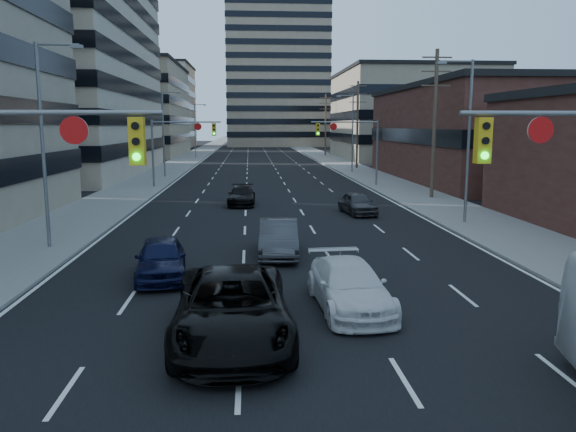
# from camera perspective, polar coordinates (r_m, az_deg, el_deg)

# --- Properties ---
(road_surface) EXTENTS (18.00, 300.00, 0.02)m
(road_surface) POSITION_cam_1_polar(r_m,az_deg,el_deg) (135.38, -3.31, 6.86)
(road_surface) COLOR black
(road_surface) RESTS_ON ground
(sidewalk_left) EXTENTS (5.00, 300.00, 0.15)m
(sidewalk_left) POSITION_cam_1_polar(r_m,az_deg,el_deg) (135.73, -8.20, 6.81)
(sidewalk_left) COLOR slate
(sidewalk_left) RESTS_ON ground
(sidewalk_right) EXTENTS (5.00, 300.00, 0.15)m
(sidewalk_right) POSITION_cam_1_polar(r_m,az_deg,el_deg) (135.99, 1.58, 6.91)
(sidewalk_right) COLOR slate
(sidewalk_right) RESTS_ON ground
(office_left_mid) EXTENTS (26.00, 34.00, 28.00)m
(office_left_mid) POSITION_cam_1_polar(r_m,az_deg,el_deg) (70.57, -26.04, 15.21)
(office_left_mid) COLOR #ADA089
(office_left_mid) RESTS_ON ground
(office_left_far) EXTENTS (20.00, 30.00, 16.00)m
(office_left_far) POSITION_cam_1_polar(r_m,az_deg,el_deg) (107.66, -16.24, 10.17)
(office_left_far) COLOR gray
(office_left_far) RESTS_ON ground
(storefront_right_mid) EXTENTS (20.00, 30.00, 9.00)m
(storefront_right_mid) POSITION_cam_1_polar(r_m,az_deg,el_deg) (60.87, 21.05, 7.64)
(storefront_right_mid) COLOR #472119
(storefront_right_mid) RESTS_ON ground
(office_right_far) EXTENTS (22.00, 28.00, 14.00)m
(office_right_far) POSITION_cam_1_polar(r_m,az_deg,el_deg) (96.96, 12.13, 9.88)
(office_right_far) COLOR gray
(office_right_far) RESTS_ON ground
(apartment_tower) EXTENTS (26.00, 26.00, 58.00)m
(apartment_tower) POSITION_cam_1_polar(r_m,az_deg,el_deg) (157.20, -1.20, 17.79)
(apartment_tower) COLOR gray
(apartment_tower) RESTS_ON ground
(bg_block_left) EXTENTS (24.00, 24.00, 20.00)m
(bg_block_left) POSITION_cam_1_polar(r_m,az_deg,el_deg) (147.72, -14.51, 10.66)
(bg_block_left) COLOR #ADA089
(bg_block_left) RESTS_ON ground
(bg_block_right) EXTENTS (22.00, 22.00, 12.00)m
(bg_block_right) POSITION_cam_1_polar(r_m,az_deg,el_deg) (139.35, 10.12, 9.26)
(bg_block_right) COLOR gray
(bg_block_right) RESTS_ON ground
(signal_far_left) EXTENTS (6.09, 0.33, 6.00)m
(signal_far_left) POSITION_cam_1_polar(r_m,az_deg,el_deg) (50.64, -11.02, 7.66)
(signal_far_left) COLOR slate
(signal_far_left) RESTS_ON ground
(signal_far_right) EXTENTS (6.09, 0.33, 6.00)m
(signal_far_right) POSITION_cam_1_polar(r_m,az_deg,el_deg) (51.10, 6.51, 7.79)
(signal_far_right) COLOR slate
(signal_far_right) RESTS_ON ground
(utility_pole_block) EXTENTS (2.20, 0.28, 11.00)m
(utility_pole_block) POSITION_cam_1_polar(r_m,az_deg,el_deg) (43.48, 14.66, 9.26)
(utility_pole_block) COLOR #4C3D2D
(utility_pole_block) RESTS_ON ground
(utility_pole_midblock) EXTENTS (2.20, 0.28, 11.00)m
(utility_pole_midblock) POSITION_cam_1_polar(r_m,az_deg,el_deg) (72.56, 7.06, 9.34)
(utility_pole_midblock) COLOR #4C3D2D
(utility_pole_midblock) RESTS_ON ground
(utility_pole_distant) EXTENTS (2.20, 0.28, 11.00)m
(utility_pole_distant) POSITION_cam_1_polar(r_m,az_deg,el_deg) (102.18, 3.84, 9.33)
(utility_pole_distant) COLOR #4C3D2D
(utility_pole_distant) RESTS_ON ground
(streetlight_left_near) EXTENTS (2.03, 0.22, 9.00)m
(streetlight_left_near) POSITION_cam_1_polar(r_m,az_deg,el_deg) (26.76, -23.39, 7.47)
(streetlight_left_near) COLOR slate
(streetlight_left_near) RESTS_ON ground
(streetlight_left_mid) EXTENTS (2.03, 0.22, 9.00)m
(streetlight_left_mid) POSITION_cam_1_polar(r_m,az_deg,el_deg) (60.90, -12.40, 8.56)
(streetlight_left_mid) COLOR slate
(streetlight_left_mid) RESTS_ON ground
(streetlight_left_far) EXTENTS (2.03, 0.22, 9.00)m
(streetlight_left_far) POSITION_cam_1_polar(r_m,az_deg,el_deg) (95.66, -9.33, 8.81)
(streetlight_left_far) COLOR slate
(streetlight_left_far) RESTS_ON ground
(streetlight_right_near) EXTENTS (2.03, 0.22, 9.00)m
(streetlight_right_near) POSITION_cam_1_polar(r_m,az_deg,el_deg) (32.50, 17.65, 7.96)
(streetlight_right_near) COLOR slate
(streetlight_right_near) RESTS_ON ground
(streetlight_right_far) EXTENTS (2.03, 0.22, 9.00)m
(streetlight_right_far) POSITION_cam_1_polar(r_m,az_deg,el_deg) (66.33, 6.45, 8.75)
(streetlight_right_far) COLOR slate
(streetlight_right_far) RESTS_ON ground
(black_pickup) EXTENTS (3.13, 6.45, 1.77)m
(black_pickup) POSITION_cam_1_polar(r_m,az_deg,el_deg) (14.63, -5.69, -9.29)
(black_pickup) COLOR black
(black_pickup) RESTS_ON ground
(white_van) EXTENTS (2.33, 5.06, 1.43)m
(white_van) POSITION_cam_1_polar(r_m,az_deg,el_deg) (17.17, 6.24, -7.07)
(white_van) COLOR silver
(white_van) RESTS_ON ground
(sedan_blue) EXTENTS (2.28, 4.55, 1.49)m
(sedan_blue) POSITION_cam_1_polar(r_m,az_deg,el_deg) (20.88, -12.78, -4.23)
(sedan_blue) COLOR black
(sedan_blue) RESTS_ON ground
(sedan_grey_center) EXTENTS (1.82, 4.69, 1.52)m
(sedan_grey_center) POSITION_cam_1_polar(r_m,az_deg,el_deg) (23.91, -0.97, -2.26)
(sedan_grey_center) COLOR #39383B
(sedan_grey_center) RESTS_ON ground
(sedan_black_far) EXTENTS (1.97, 4.59, 1.32)m
(sedan_black_far) POSITION_cam_1_polar(r_m,az_deg,el_deg) (39.29, -4.74, 2.07)
(sedan_black_far) COLOR black
(sedan_black_far) RESTS_ON ground
(sedan_grey_right) EXTENTS (2.16, 4.24, 1.38)m
(sedan_grey_right) POSITION_cam_1_polar(r_m,az_deg,el_deg) (35.34, 7.07, 1.29)
(sedan_grey_right) COLOR #363639
(sedan_grey_right) RESTS_ON ground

